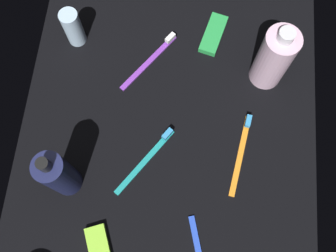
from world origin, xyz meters
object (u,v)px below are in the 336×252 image
Objects in this scene: lotion_bottle at (58,175)px; toothbrush_purple at (152,58)px; snack_bar_green at (213,34)px; deodorant_stick at (73,28)px; toothbrush_teal at (148,157)px; toothbrush_orange at (241,150)px; bodywash_bottle at (274,58)px.

toothbrush_purple is (-29.92, 14.09, -7.53)cm from lotion_bottle.
deodorant_stick is at bearing -68.39° from snack_bar_green.
snack_bar_green is (-37.48, 27.74, -7.39)cm from lotion_bottle.
toothbrush_teal reaches higher than snack_bar_green.
toothbrush_orange reaches higher than snack_bar_green.
toothbrush_purple is at bearing -46.69° from snack_bar_green.
bodywash_bottle is (-28.51, 40.05, 0.14)cm from lotion_bottle.
toothbrush_orange is 1.16× the size of toothbrush_teal.
lotion_bottle is 1.20× the size of toothbrush_teal.
snack_bar_green is (-4.01, 31.56, -4.22)cm from deodorant_stick.
toothbrush_purple and toothbrush_orange have the same top height.
lotion_bottle is 1.04× the size of toothbrush_orange.
snack_bar_green is (-7.56, 13.66, 0.14)cm from toothbrush_purple.
toothbrush_teal is at bearing -6.68° from snack_bar_green.
bodywash_bottle reaches higher than toothbrush_teal.
toothbrush_orange is (-10.28, 35.49, -7.53)cm from lotion_bottle.
toothbrush_teal is at bearing 4.55° from toothbrush_purple.
toothbrush_teal is at bearing -79.81° from toothbrush_orange.
lotion_bottle is 1.22× the size of toothbrush_purple.
toothbrush_teal is (23.16, 1.84, 0.00)cm from toothbrush_purple.
toothbrush_purple is (-1.42, -25.96, -7.67)cm from bodywash_bottle.
lotion_bottle is 1.79× the size of snack_bar_green.
toothbrush_purple is 29.05cm from toothbrush_orange.
toothbrush_teal is 1.48× the size of snack_bar_green.
bodywash_bottle is at bearing 125.45° from lotion_bottle.
toothbrush_purple reaches higher than snack_bar_green.
deodorant_stick is at bearing -96.45° from bodywash_bottle.
toothbrush_orange is at bearing -14.03° from bodywash_bottle.
lotion_bottle is 37.71cm from toothbrush_orange.
deodorant_stick is 0.64× the size of toothbrush_teal.
deodorant_stick is 33.49cm from toothbrush_teal.
lotion_bottle is 47.21cm from snack_bar_green.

